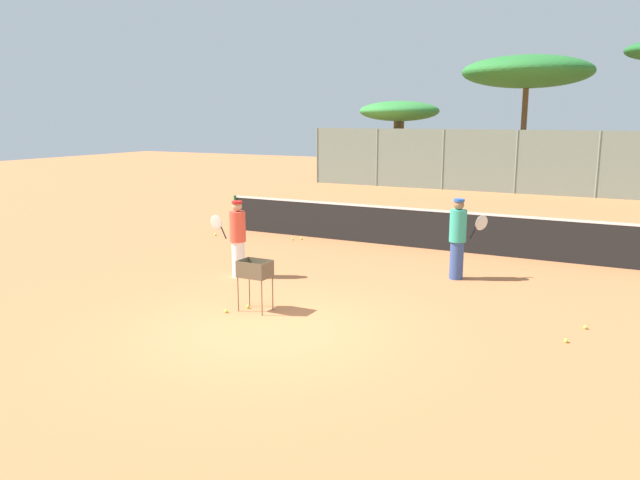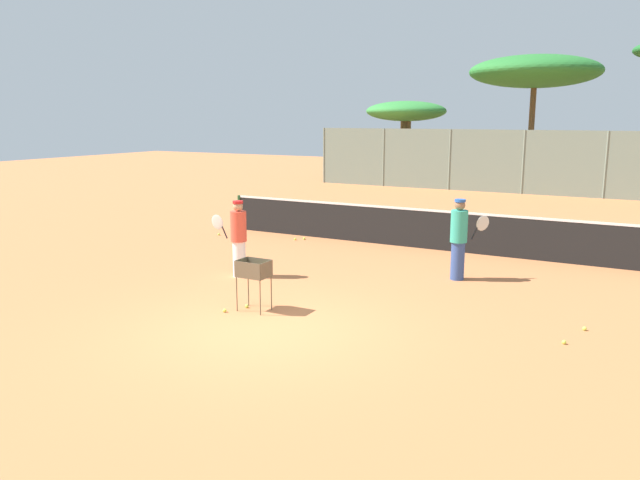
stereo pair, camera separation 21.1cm
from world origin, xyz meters
name	(u,v)px [view 1 (the left image)]	position (x,y,z in m)	size (l,w,h in m)	color
ground_plane	(267,330)	(0.00, 0.00, 0.00)	(80.00, 80.00, 0.00)	#C67242
tennis_net	(417,227)	(0.00, 7.44, 0.56)	(11.90, 0.10, 1.07)	#26592D
back_fence	(516,162)	(0.00, 21.01, 1.44)	(20.56, 0.08, 2.88)	gray
tree_0	(527,72)	(-0.45, 24.91, 5.63)	(6.39, 6.39, 6.45)	brown
tree_2	(399,113)	(-6.46, 23.03, 3.63)	(4.16, 4.16, 4.26)	brown
player_white_outfit	(237,238)	(-2.44, 2.66, 0.87)	(0.90, 0.35, 1.68)	white
player_red_cap	(458,238)	(1.86, 4.73, 0.91)	(0.75, 0.67, 1.75)	#334C8C
ball_cart	(256,273)	(-0.72, 0.78, 0.71)	(0.56, 0.41, 0.94)	brown
tennis_ball_0	(566,341)	(4.46, 1.68, 0.03)	(0.07, 0.07, 0.07)	#D1E54C
tennis_ball_1	(301,238)	(-3.29, 6.97, 0.03)	(0.07, 0.07, 0.07)	#D1E54C
tennis_ball_2	(226,311)	(-1.14, 0.43, 0.03)	(0.07, 0.07, 0.07)	#D1E54C
tennis_ball_3	(215,235)	(-5.84, 6.31, 0.03)	(0.07, 0.07, 0.07)	#D1E54C
tennis_ball_4	(585,327)	(4.67, 2.51, 0.03)	(0.07, 0.07, 0.07)	#D1E54C
tennis_ball_5	(292,239)	(-3.47, 6.78, 0.03)	(0.07, 0.07, 0.07)	#D1E54C
tennis_ball_6	(248,307)	(-0.95, 0.83, 0.03)	(0.07, 0.07, 0.07)	#D1E54C
parked_car	(555,173)	(1.20, 25.16, 0.66)	(4.20, 1.70, 1.60)	white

